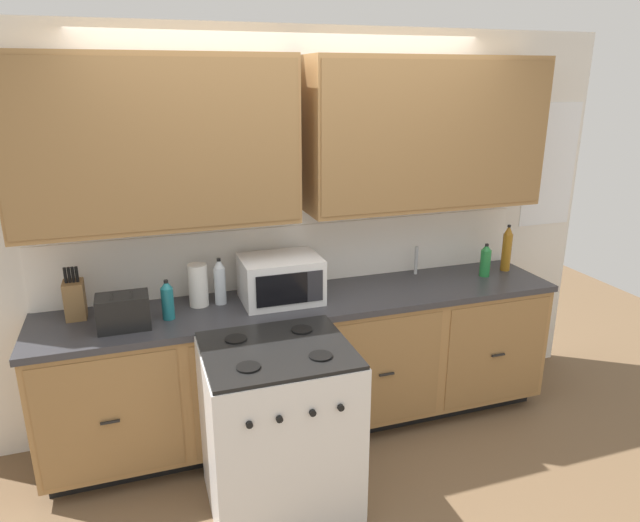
% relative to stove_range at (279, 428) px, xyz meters
% --- Properties ---
extents(ground_plane, '(8.12, 8.12, 0.00)m').
position_rel_stove_range_xyz_m(ground_plane, '(0.37, 0.33, -0.47)').
color(ground_plane, brown).
extents(wall_unit, '(4.45, 0.40, 2.55)m').
position_rel_stove_range_xyz_m(wall_unit, '(0.37, 0.83, 1.21)').
color(wall_unit, white).
rests_on(wall_unit, ground_plane).
extents(counter_run, '(3.28, 0.64, 0.93)m').
position_rel_stove_range_xyz_m(counter_run, '(0.37, 0.63, 0.00)').
color(counter_run, black).
rests_on(counter_run, ground_plane).
extents(stove_range, '(0.76, 0.68, 0.95)m').
position_rel_stove_range_xyz_m(stove_range, '(0.00, 0.00, 0.00)').
color(stove_range, white).
rests_on(stove_range, ground_plane).
extents(microwave, '(0.48, 0.37, 0.28)m').
position_rel_stove_range_xyz_m(microwave, '(0.19, 0.66, 0.60)').
color(microwave, white).
rests_on(microwave, counter_run).
extents(toaster, '(0.28, 0.18, 0.19)m').
position_rel_stove_range_xyz_m(toaster, '(-0.73, 0.54, 0.55)').
color(toaster, black).
rests_on(toaster, counter_run).
extents(knife_block, '(0.11, 0.14, 0.31)m').
position_rel_stove_range_xyz_m(knife_block, '(-0.99, 0.77, 0.57)').
color(knife_block, olive).
rests_on(knife_block, counter_run).
extents(sink_faucet, '(0.02, 0.02, 0.20)m').
position_rel_stove_range_xyz_m(sink_faucet, '(1.22, 0.84, 0.56)').
color(sink_faucet, '#B2B5BA').
rests_on(sink_faucet, counter_run).
extents(paper_towel_roll, '(0.12, 0.12, 0.26)m').
position_rel_stove_range_xyz_m(paper_towel_roll, '(-0.30, 0.74, 0.59)').
color(paper_towel_roll, white).
rests_on(paper_towel_roll, counter_run).
extents(bottle_green, '(0.07, 0.07, 0.23)m').
position_rel_stove_range_xyz_m(bottle_green, '(1.66, 0.65, 0.57)').
color(bottle_green, '#237A38').
rests_on(bottle_green, counter_run).
extents(bottle_clear, '(0.07, 0.07, 0.29)m').
position_rel_stove_range_xyz_m(bottle_clear, '(-0.17, 0.72, 0.60)').
color(bottle_clear, silver).
rests_on(bottle_clear, counter_run).
extents(bottle_amber, '(0.07, 0.07, 0.33)m').
position_rel_stove_range_xyz_m(bottle_amber, '(1.87, 0.71, 0.62)').
color(bottle_amber, '#9E6619').
rests_on(bottle_amber, counter_run).
extents(bottle_teal, '(0.07, 0.07, 0.23)m').
position_rel_stove_range_xyz_m(bottle_teal, '(-0.49, 0.59, 0.57)').
color(bottle_teal, '#1E707A').
rests_on(bottle_teal, counter_run).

